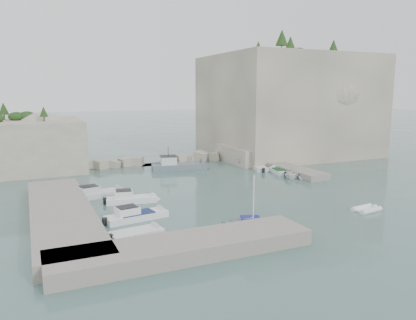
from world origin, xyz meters
name	(u,v)px	position (x,y,z in m)	size (l,w,h in m)	color
ground	(231,197)	(0.00, 0.00, 0.00)	(400.00, 400.00, 0.00)	#4A706B
cliff_east	(288,106)	(23.00, 23.00, 8.50)	(26.00, 22.00, 17.00)	beige
cliff_terrace	(252,154)	(13.00, 18.00, 1.25)	(8.00, 10.00, 2.50)	beige
outcrop_west	(22,146)	(-20.00, 25.00, 3.50)	(16.00, 14.00, 7.00)	beige
quay_west	(61,214)	(-17.00, -1.00, 0.55)	(5.00, 24.00, 1.10)	#9E9689
quay_south	(185,247)	(-10.00, -12.50, 0.55)	(18.00, 4.00, 1.10)	#9E9689
ledge_east	(284,167)	(13.50, 10.00, 0.40)	(3.00, 16.00, 0.80)	#9E9689
breakwater	(159,159)	(-1.00, 22.00, 0.70)	(28.00, 3.00, 1.40)	beige
motorboat_e	(137,237)	(-12.16, -7.83, 0.00)	(4.37, 1.79, 0.70)	white
motorboat_d	(137,219)	(-11.08, -3.53, 0.00)	(5.95, 1.77, 1.40)	white
motorboat_a	(97,197)	(-12.95, 5.71, 0.00)	(6.28, 1.87, 1.40)	silver
motorboat_b	(132,202)	(-10.13, 2.15, 0.00)	(5.45, 1.78, 1.40)	white
rowboat	(253,230)	(-3.21, -9.96, 0.00)	(3.48, 4.88, 1.01)	silver
inflatable_dinghy	(366,211)	(9.03, -9.78, 0.00)	(2.83, 1.37, 0.44)	white
tender_east_a	(293,178)	(11.32, 4.86, 0.00)	(2.79, 3.24, 1.71)	white
tender_east_b	(279,173)	(11.61, 8.27, 0.00)	(4.62, 1.57, 0.70)	white
tender_east_c	(259,170)	(10.61, 11.79, 0.00)	(4.89, 1.58, 0.70)	silver
tender_east_d	(253,167)	(11.00, 14.08, 0.00)	(1.85, 4.93, 1.90)	white
work_boat	(179,170)	(0.14, 16.32, 0.00)	(8.36, 2.47, 2.20)	slate
rowboat_mast	(254,198)	(-3.21, -9.96, 2.61)	(0.10, 0.10, 4.20)	white
vegetation	(259,50)	(17.83, 24.40, 17.93)	(53.48, 13.88, 13.40)	#1E4219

